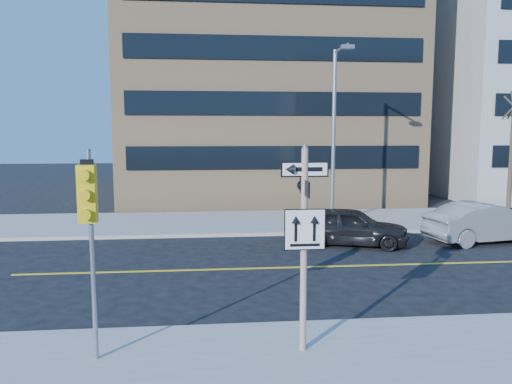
{
  "coord_description": "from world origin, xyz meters",
  "views": [
    {
      "loc": [
        -1.84,
        -11.83,
        4.47
      ],
      "look_at": [
        -0.3,
        4.0,
        2.53
      ],
      "focal_mm": 35.0,
      "sensor_mm": 36.0,
      "label": 1
    }
  ],
  "objects": [
    {
      "name": "sign_pole",
      "position": [
        0.0,
        -2.51,
        2.44
      ],
      "size": [
        0.92,
        0.92,
        4.06
      ],
      "color": "silver",
      "rests_on": "near_sidewalk"
    },
    {
      "name": "parked_car_a",
      "position": [
        3.73,
        7.0,
        0.75
      ],
      "size": [
        3.07,
        4.76,
        1.51
      ],
      "primitive_type": "imported",
      "rotation": [
        0.0,
        0.0,
        1.25
      ],
      "color": "black",
      "rests_on": "ground"
    },
    {
      "name": "parked_car_b",
      "position": [
        9.31,
        6.99,
        0.81
      ],
      "size": [
        2.52,
        5.12,
        1.61
      ],
      "primitive_type": "imported",
      "rotation": [
        0.0,
        0.0,
        1.74
      ],
      "color": "gray",
      "rests_on": "ground"
    },
    {
      "name": "streetlight_a",
      "position": [
        4.0,
        10.76,
        4.76
      ],
      "size": [
        0.55,
        2.25,
        8.0
      ],
      "color": "gray",
      "rests_on": "far_sidewalk"
    },
    {
      "name": "ground",
      "position": [
        0.0,
        0.0,
        0.0
      ],
      "size": [
        120.0,
        120.0,
        0.0
      ],
      "primitive_type": "plane",
      "color": "black",
      "rests_on": "ground"
    },
    {
      "name": "traffic_signal",
      "position": [
        -4.0,
        -2.66,
        3.03
      ],
      "size": [
        0.32,
        0.45,
        4.0
      ],
      "color": "gray",
      "rests_on": "near_sidewalk"
    },
    {
      "name": "building_brick",
      "position": [
        2.0,
        25.0,
        9.0
      ],
      "size": [
        18.0,
        18.0,
        18.0
      ],
      "primitive_type": "cube",
      "color": "tan",
      "rests_on": "ground"
    }
  ]
}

